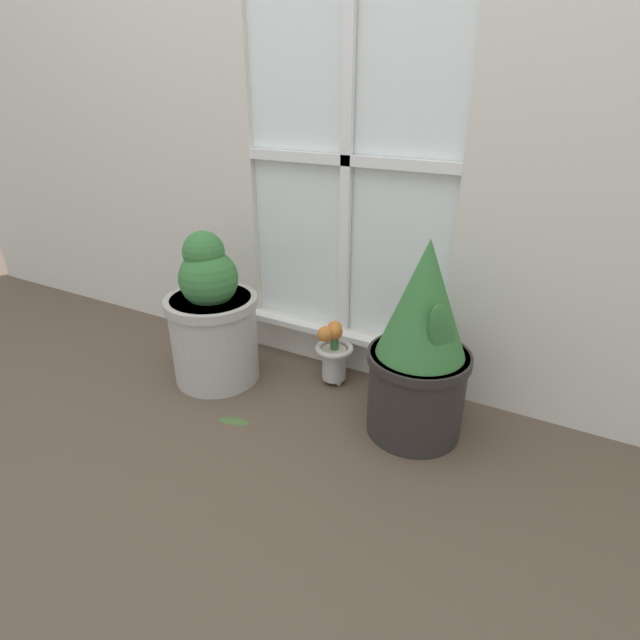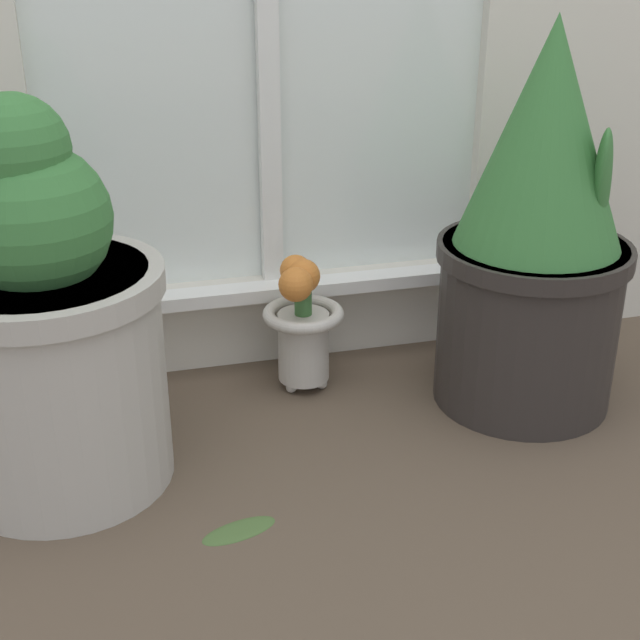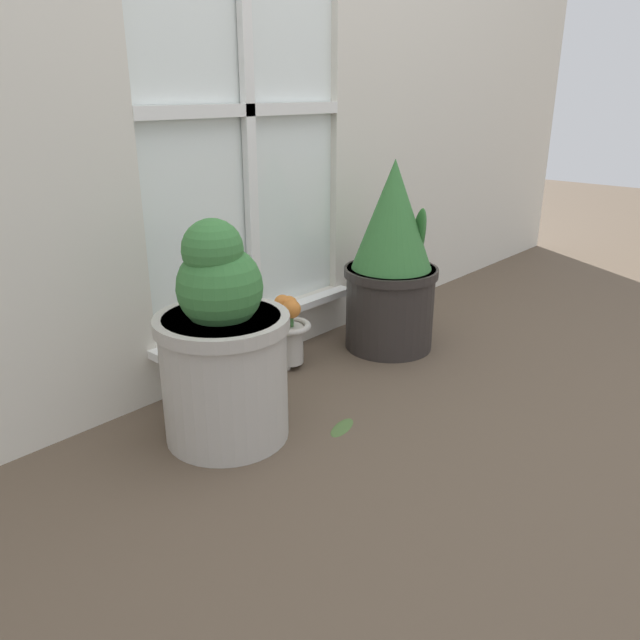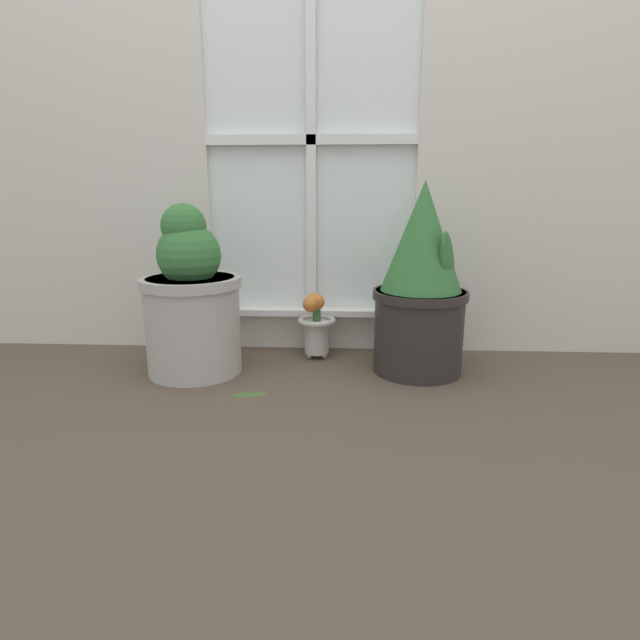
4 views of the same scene
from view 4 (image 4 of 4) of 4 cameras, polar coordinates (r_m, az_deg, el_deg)
ground_plane at (r=1.56m, az=-2.17°, el=-8.48°), size 10.00×10.00×0.00m
potted_plant_left at (r=1.75m, az=-14.46°, el=1.95°), size 0.34×0.34×0.58m
potted_plant_right at (r=1.72m, az=11.45°, el=3.92°), size 0.32×0.32×0.65m
flower_vase at (r=1.87m, az=-0.47°, el=-0.42°), size 0.14×0.14×0.25m
fallen_leaf at (r=1.57m, az=-8.05°, el=-8.31°), size 0.12×0.07×0.01m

